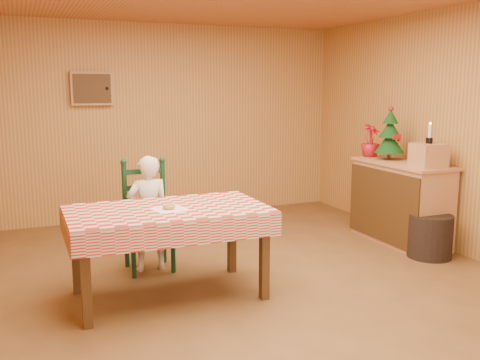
# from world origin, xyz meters

# --- Properties ---
(ground) EXTENTS (6.00, 6.00, 0.00)m
(ground) POSITION_xyz_m (0.00, 0.00, 0.00)
(ground) COLOR brown
(ground) RESTS_ON ground
(cabin_walls) EXTENTS (5.10, 6.05, 2.65)m
(cabin_walls) POSITION_xyz_m (-0.00, 0.53, 1.83)
(cabin_walls) COLOR #BE8644
(cabin_walls) RESTS_ON ground
(dining_table) EXTENTS (1.66, 0.96, 0.77)m
(dining_table) POSITION_xyz_m (-0.68, 0.13, 0.69)
(dining_table) COLOR #472C13
(dining_table) RESTS_ON ground
(ladder_chair) EXTENTS (0.44, 0.40, 1.08)m
(ladder_chair) POSITION_xyz_m (-0.68, 0.91, 0.50)
(ladder_chair) COLOR black
(ladder_chair) RESTS_ON ground
(seated_child) EXTENTS (0.41, 0.27, 1.12)m
(seated_child) POSITION_xyz_m (-0.68, 0.86, 0.56)
(seated_child) COLOR white
(seated_child) RESTS_ON ground
(napkin) EXTENTS (0.31, 0.31, 0.00)m
(napkin) POSITION_xyz_m (-0.68, 0.08, 0.77)
(napkin) COLOR white
(napkin) RESTS_ON dining_table
(donut) EXTENTS (0.13, 0.13, 0.04)m
(donut) POSITION_xyz_m (-0.68, 0.08, 0.79)
(donut) COLOR #BF7C44
(donut) RESTS_ON napkin
(shelf_unit) EXTENTS (0.54, 1.24, 0.93)m
(shelf_unit) POSITION_xyz_m (2.19, 0.70, 0.47)
(shelf_unit) COLOR tan
(shelf_unit) RESTS_ON ground
(crate) EXTENTS (0.32, 0.32, 0.25)m
(crate) POSITION_xyz_m (2.20, 0.30, 1.06)
(crate) COLOR tan
(crate) RESTS_ON shelf_unit
(christmas_tree) EXTENTS (0.34, 0.34, 0.62)m
(christmas_tree) POSITION_xyz_m (2.20, 0.95, 1.21)
(christmas_tree) COLOR #472C13
(christmas_tree) RESTS_ON shelf_unit
(flower_arrangement) EXTENTS (0.27, 0.27, 0.40)m
(flower_arrangement) POSITION_xyz_m (2.15, 1.25, 1.13)
(flower_arrangement) COLOR #A80F18
(flower_arrangement) RESTS_ON shelf_unit
(candle_set) EXTENTS (0.07, 0.07, 0.22)m
(candle_set) POSITION_xyz_m (2.20, 0.30, 1.24)
(candle_set) COLOR black
(candle_set) RESTS_ON crate
(storage_bin) EXTENTS (0.53, 0.53, 0.45)m
(storage_bin) POSITION_xyz_m (2.12, 0.12, 0.23)
(storage_bin) COLOR black
(storage_bin) RESTS_ON ground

